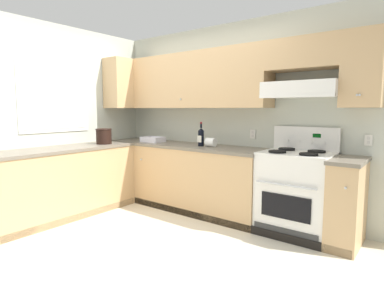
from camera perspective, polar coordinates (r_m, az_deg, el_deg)
name	(u,v)px	position (r m, az deg, el deg)	size (l,w,h in m)	color
ground_plane	(129,239)	(3.67, -11.29, -16.36)	(7.04, 7.04, 0.00)	beige
wall_back	(233,104)	(4.32, 7.38, 7.23)	(4.68, 0.57, 2.55)	beige
wall_left	(63,113)	(4.82, -22.16, 5.11)	(0.47, 4.00, 2.55)	beige
counter_back_run	(195,178)	(4.43, 0.47, -6.13)	(3.60, 0.65, 0.91)	tan
counter_left_run	(64,182)	(4.50, -22.00, -6.38)	(0.63, 1.91, 0.91)	tan
stove	(296,192)	(3.78, 18.13, -8.22)	(0.76, 0.62, 1.20)	white
wine_bottle	(201,137)	(4.25, 1.63, 1.35)	(0.08, 0.08, 0.32)	black
bowl	(153,140)	(4.82, -7.04, 0.68)	(0.33, 0.23, 0.08)	silver
bucket	(104,136)	(4.68, -15.57, 1.41)	(0.23, 0.23, 0.22)	black
paper_towel_roll	(211,142)	(4.17, 3.43, 0.30)	(0.13, 0.12, 0.12)	white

